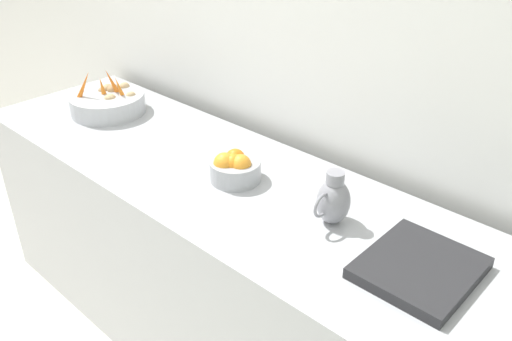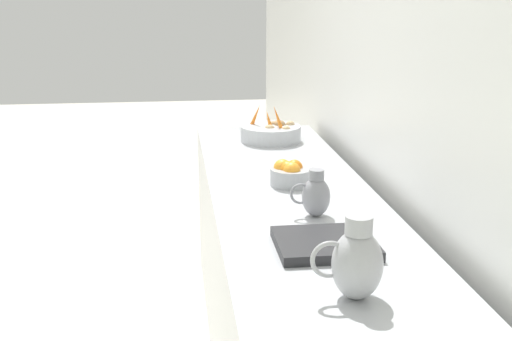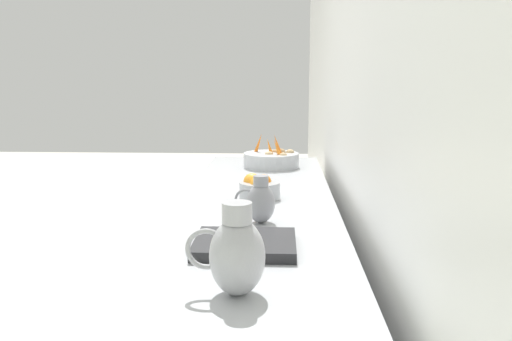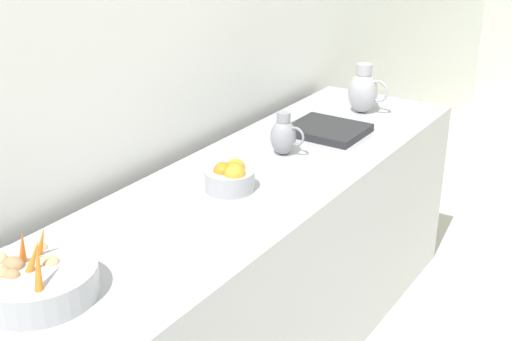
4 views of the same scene
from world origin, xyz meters
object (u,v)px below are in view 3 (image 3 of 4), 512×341
at_px(vegetable_colander, 272,160).
at_px(metal_pitcher_short, 260,202).
at_px(orange_bowl, 259,187).
at_px(metal_pitcher_tall, 236,254).

height_order(vegetable_colander, metal_pitcher_short, vegetable_colander).
relative_size(orange_bowl, metal_pitcher_short, 1.02).
xyz_separation_m(vegetable_colander, orange_bowl, (0.05, 0.90, 0.01)).
distance_m(vegetable_colander, orange_bowl, 0.90).
bearing_deg(orange_bowl, metal_pitcher_tall, 89.47).
distance_m(metal_pitcher_tall, metal_pitcher_short, 0.73).
height_order(metal_pitcher_tall, metal_pitcher_short, metal_pitcher_tall).
bearing_deg(vegetable_colander, orange_bowl, 87.13).
bearing_deg(metal_pitcher_short, vegetable_colander, -90.87).
xyz_separation_m(vegetable_colander, metal_pitcher_tall, (0.06, 2.06, 0.06)).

